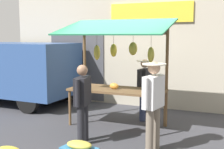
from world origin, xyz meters
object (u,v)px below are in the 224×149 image
(shopper_in_grey_tee, at_px, (83,99))
(vendor_with_sunhat, at_px, (144,85))
(parked_van, at_px, (3,67))
(market_stall, at_px, (118,61))
(shopper_with_shopping_bag, at_px, (153,99))

(shopper_in_grey_tee, bearing_deg, vendor_with_sunhat, -27.46)
(shopper_in_grey_tee, relative_size, parked_van, 0.35)
(market_stall, bearing_deg, shopper_in_grey_tee, 81.15)
(vendor_with_sunhat, height_order, shopper_in_grey_tee, shopper_in_grey_tee)
(market_stall, relative_size, vendor_with_sunhat, 1.64)
(shopper_with_shopping_bag, xyz_separation_m, parked_van, (5.48, -2.15, 0.15))
(shopper_in_grey_tee, distance_m, shopper_with_shopping_bag, 1.39)
(shopper_with_shopping_bag, bearing_deg, market_stall, 54.29)
(shopper_in_grey_tee, bearing_deg, market_stall, -19.29)
(market_stall, height_order, shopper_with_shopping_bag, market_stall)
(shopper_with_shopping_bag, distance_m, parked_van, 5.89)
(market_stall, relative_size, shopper_in_grey_tee, 1.62)
(market_stall, distance_m, parked_van, 4.43)
(shopper_with_shopping_bag, bearing_deg, parked_van, 78.92)
(market_stall, distance_m, shopper_with_shopping_bag, 1.78)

